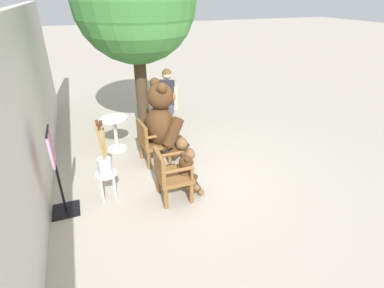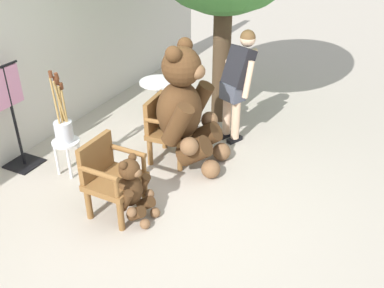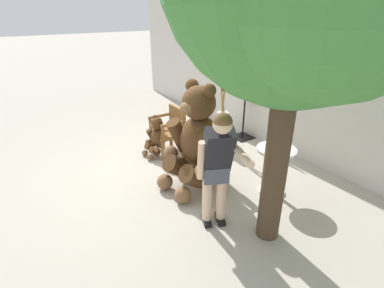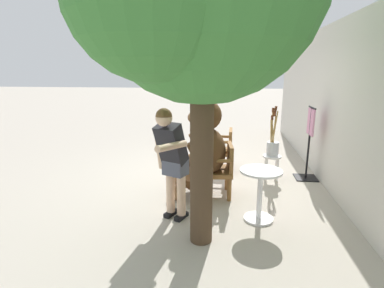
{
  "view_description": "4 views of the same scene",
  "coord_description": "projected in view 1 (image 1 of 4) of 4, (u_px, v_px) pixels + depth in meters",
  "views": [
    {
      "loc": [
        -4.46,
        1.56,
        3.01
      ],
      "look_at": [
        0.04,
        -0.13,
        0.56
      ],
      "focal_mm": 28.0,
      "sensor_mm": 36.0,
      "label": 1
    },
    {
      "loc": [
        -3.64,
        -2.0,
        3.06
      ],
      "look_at": [
        0.16,
        -0.11,
        0.6
      ],
      "focal_mm": 40.0,
      "sensor_mm": 36.0,
      "label": 2
    },
    {
      "loc": [
        3.9,
        -2.02,
        2.53
      ],
      "look_at": [
        0.39,
        0.31,
        0.59
      ],
      "focal_mm": 28.0,
      "sensor_mm": 36.0,
      "label": 3
    },
    {
      "loc": [
        5.25,
        0.63,
        2.0
      ],
      "look_at": [
        0.23,
        -0.02,
        0.75
      ],
      "focal_mm": 28.0,
      "sensor_mm": 36.0,
      "label": 4
    }
  ],
  "objects": [
    {
      "name": "brush_bucket",
      "position": [
        104.0,
        162.0,
        4.62
      ],
      "size": [
        0.22,
        0.22,
        0.92
      ],
      "color": "silver",
      "rests_on": "white_stool"
    },
    {
      "name": "teddy_bear_small",
      "position": [
        187.0,
        175.0,
        4.82
      ],
      "size": [
        0.46,
        0.43,
        0.76
      ],
      "color": "#4C3019",
      "rests_on": "ground"
    },
    {
      "name": "patio_tree",
      "position": [
        137.0,
        3.0,
        5.99
      ],
      "size": [
        2.57,
        2.45,
        4.08
      ],
      "color": "#473523",
      "rests_on": "ground"
    },
    {
      "name": "clothing_display_stand",
      "position": [
        57.0,
        171.0,
        4.28
      ],
      "size": [
        0.44,
        0.4,
        1.36
      ],
      "color": "black",
      "rests_on": "ground"
    },
    {
      "name": "white_stool",
      "position": [
        107.0,
        179.0,
        4.76
      ],
      "size": [
        0.34,
        0.34,
        0.46
      ],
      "color": "white",
      "rests_on": "ground"
    },
    {
      "name": "back_wall",
      "position": [
        24.0,
        121.0,
        4.18
      ],
      "size": [
        10.0,
        0.16,
        2.8
      ],
      "primitive_type": "cube",
      "color": "beige",
      "rests_on": "ground"
    },
    {
      "name": "round_side_table",
      "position": [
        115.0,
        130.0,
        6.21
      ],
      "size": [
        0.56,
        0.56,
        0.72
      ],
      "color": "white",
      "rests_on": "ground"
    },
    {
      "name": "wooden_chair_left",
      "position": [
        170.0,
        174.0,
        4.69
      ],
      "size": [
        0.57,
        0.53,
        0.86
      ],
      "color": "brown",
      "rests_on": "ground"
    },
    {
      "name": "ground_plane",
      "position": [
        186.0,
        173.0,
        5.57
      ],
      "size": [
        60.0,
        60.0,
        0.0
      ],
      "primitive_type": "plane",
      "color": "#B2A899"
    },
    {
      "name": "wooden_chair_right",
      "position": [
        151.0,
        141.0,
        5.73
      ],
      "size": [
        0.61,
        0.57,
        0.86
      ],
      "color": "brown",
      "rests_on": "ground"
    },
    {
      "name": "teddy_bear_large",
      "position": [
        164.0,
        123.0,
        5.67
      ],
      "size": [
        0.98,
        0.96,
        1.62
      ],
      "color": "#4C3019",
      "rests_on": "ground"
    },
    {
      "name": "person_visitor",
      "position": [
        167.0,
        100.0,
        6.48
      ],
      "size": [
        0.83,
        0.47,
        1.56
      ],
      "color": "black",
      "rests_on": "ground"
    }
  ]
}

